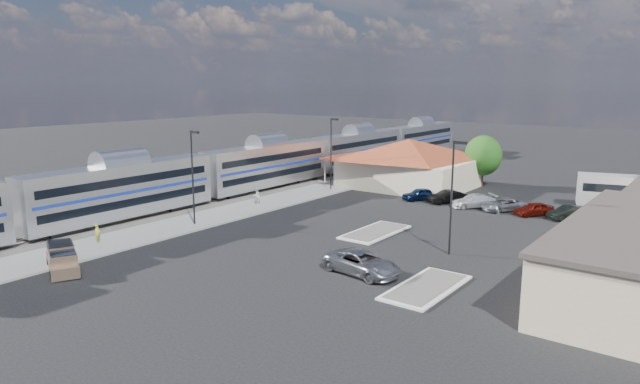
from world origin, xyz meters
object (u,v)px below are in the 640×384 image
Objects in this scene: station_depot at (408,163)px; coach_bus at (638,191)px; suv at (362,263)px; pickup_truck at (62,260)px.

station_depot is 1.56× the size of coach_bus.
suv is 36.04m from coach_bus.
station_depot reaches higher than pickup_truck.
pickup_truck is 21.46m from suv.
station_depot is 3.42× the size of pickup_truck.
station_depot is 25.99m from coach_bus.
suv is (17.55, 12.35, -0.02)m from pickup_truck.
pickup_truck is 0.92× the size of suv.
station_depot is at bearing 78.86° from coach_bus.
pickup_truck is at bearing 132.07° from coach_bus.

